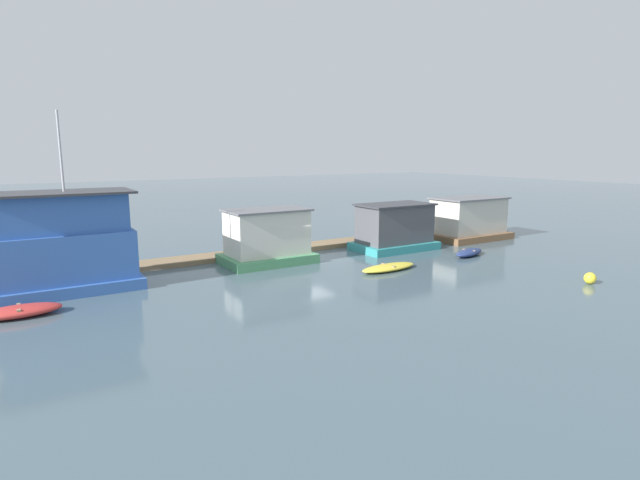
# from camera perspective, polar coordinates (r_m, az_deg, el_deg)

# --- Properties ---
(ground_plane) EXTENTS (200.00, 200.00, 0.00)m
(ground_plane) POSITION_cam_1_polar(r_m,az_deg,el_deg) (33.76, -0.89, -2.08)
(ground_plane) COLOR #475B66
(dock_walkway) EXTENTS (42.40, 2.05, 0.30)m
(dock_walkway) POSITION_cam_1_polar(r_m,az_deg,el_deg) (36.35, -3.38, -0.98)
(dock_walkway) COLOR #846B4C
(dock_walkway) RESTS_ON ground_plane
(houseboat_blue) EXTENTS (7.22, 4.02, 9.15)m
(houseboat_blue) POSITION_cam_1_polar(r_m,az_deg,el_deg) (28.75, -27.29, -0.54)
(houseboat_blue) COLOR #3866B7
(houseboat_blue) RESTS_ON ground_plane
(houseboat_green) EXTENTS (5.71, 3.75, 3.50)m
(houseboat_green) POSITION_cam_1_polar(r_m,az_deg,el_deg) (32.23, -6.08, 0.26)
(houseboat_green) COLOR #4C9360
(houseboat_green) RESTS_ON ground_plane
(houseboat_teal) EXTENTS (5.96, 3.60, 3.38)m
(houseboat_teal) POSITION_cam_1_polar(r_m,az_deg,el_deg) (36.88, 8.52, 1.38)
(houseboat_teal) COLOR teal
(houseboat_teal) RESTS_ON ground_plane
(houseboat_brown) EXTENTS (6.59, 4.16, 3.42)m
(houseboat_brown) POSITION_cam_1_polar(r_m,az_deg,el_deg) (42.75, 16.58, 2.29)
(houseboat_brown) COLOR brown
(houseboat_brown) RESTS_ON ground_plane
(dinghy_red) EXTENTS (3.42, 1.45, 0.50)m
(dinghy_red) POSITION_cam_1_polar(r_m,az_deg,el_deg) (25.63, -31.16, -6.99)
(dinghy_red) COLOR red
(dinghy_red) RESTS_ON ground_plane
(dinghy_yellow) EXTENTS (4.11, 1.61, 0.35)m
(dinghy_yellow) POSITION_cam_1_polar(r_m,az_deg,el_deg) (30.62, 7.84, -3.12)
(dinghy_yellow) COLOR yellow
(dinghy_yellow) RESTS_ON ground_plane
(dinghy_navy) EXTENTS (3.25, 1.86, 0.47)m
(dinghy_navy) POSITION_cam_1_polar(r_m,az_deg,el_deg) (35.96, 16.67, -1.38)
(dinghy_navy) COLOR navy
(dinghy_navy) RESTS_ON ground_plane
(mooring_post_near_right) EXTENTS (0.25, 0.25, 1.47)m
(mooring_post_near_right) POSITION_cam_1_polar(r_m,az_deg,el_deg) (39.15, 6.89, 0.64)
(mooring_post_near_right) COLOR #846B4C
(mooring_post_near_right) RESTS_ON ground_plane
(buoy_yellow) EXTENTS (0.63, 0.63, 0.63)m
(buoy_yellow) POSITION_cam_1_polar(r_m,az_deg,el_deg) (30.97, 28.48, -3.86)
(buoy_yellow) COLOR yellow
(buoy_yellow) RESTS_ON ground_plane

